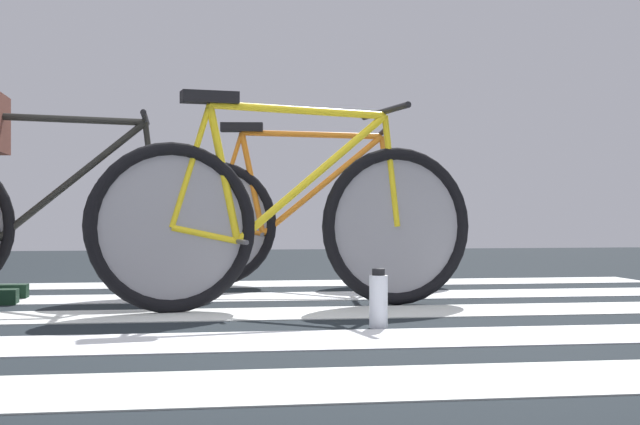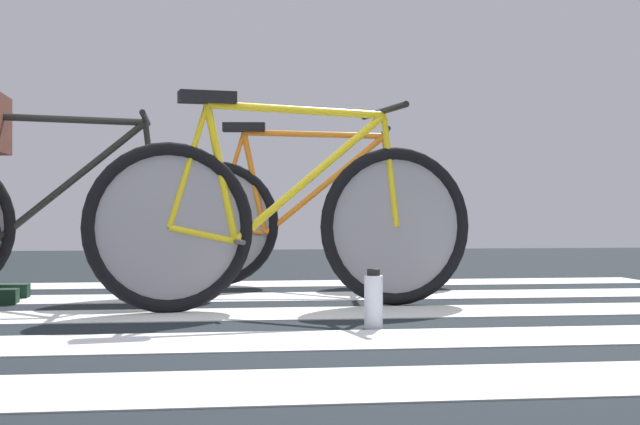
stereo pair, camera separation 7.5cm
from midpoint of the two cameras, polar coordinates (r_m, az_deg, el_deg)
ground at (r=3.08m, az=-3.50°, el=-8.03°), size 18.00×14.00×0.02m
crosswalk_markings at (r=3.28m, az=-4.31°, el=-7.34°), size 5.44×4.26×0.00m
bicycle_1_of_3 at (r=3.83m, az=-1.64°, el=-0.53°), size 1.72×0.55×0.93m
bicycle_2_of_3 at (r=4.39m, az=-16.68°, el=-0.46°), size 1.74×0.52×0.93m
bicycle_3_of_3 at (r=5.03m, az=-0.58°, el=-0.41°), size 1.73×0.52×0.93m
water_bottle at (r=3.22m, az=4.14°, el=-5.68°), size 0.07×0.07×0.22m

